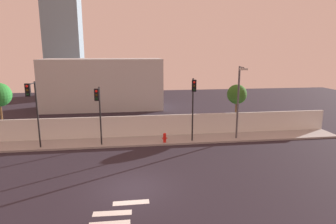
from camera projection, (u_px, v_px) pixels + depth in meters
ground_plane at (132, 188)px, 15.93m from camera, size 80.00×80.00×0.00m
sidewalk at (130, 142)px, 23.86m from camera, size 36.00×2.40×0.15m
perimeter_wall at (130, 126)px, 24.91m from camera, size 36.00×0.18×1.80m
traffic_light_left at (193, 97)px, 22.54m from camera, size 0.43×1.41×5.13m
traffic_light_center at (98, 104)px, 21.64m from camera, size 0.35×1.33×4.58m
traffic_light_right at (33, 102)px, 20.81m from camera, size 0.35×1.64×5.05m
street_lamp_curbside at (239, 97)px, 23.67m from camera, size 0.64×1.66×6.04m
fire_hydrant at (165, 137)px, 23.39m from camera, size 0.44×0.26×0.78m
roadside_tree_midleft at (237, 95)px, 27.09m from camera, size 1.83×1.83×4.34m
low_building_distant at (103, 84)px, 37.59m from camera, size 14.95×6.00×6.42m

